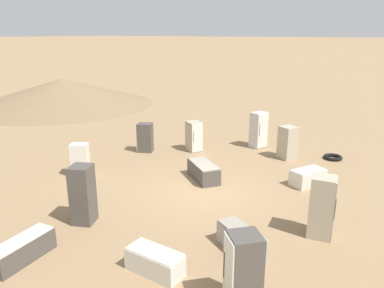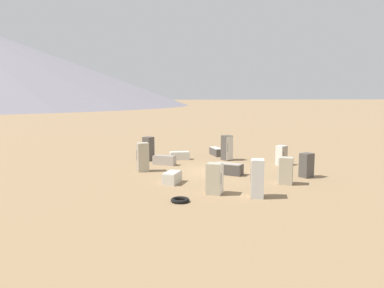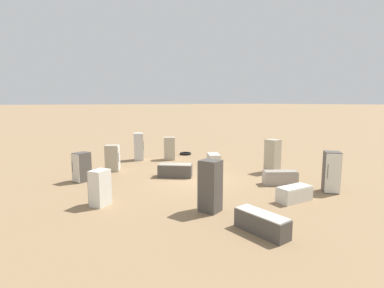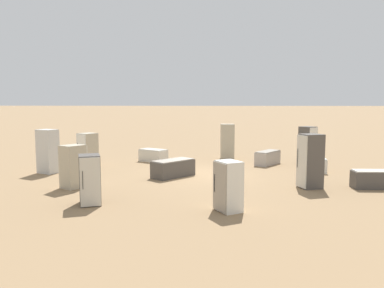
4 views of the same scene
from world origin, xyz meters
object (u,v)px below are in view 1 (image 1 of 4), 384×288
discarded_fridge_2 (308,177)px  discarded_fridge_3 (145,138)px  discarded_fridge_5 (322,207)px  discarded_fridge_9 (194,136)px  discarded_fridge_0 (243,273)px  discarded_fridge_10 (83,194)px  scrap_tire (333,157)px  discarded_fridge_11 (23,250)px  discarded_fridge_6 (241,241)px  discarded_fridge_7 (259,130)px  discarded_fridge_12 (288,143)px  discarded_fridge_8 (203,171)px  discarded_fridge_4 (155,262)px  discarded_fridge_1 (80,160)px

discarded_fridge_2 → discarded_fridge_3: discarded_fridge_3 is taller
discarded_fridge_5 → discarded_fridge_9: size_ratio=1.24×
discarded_fridge_0 → discarded_fridge_10: 6.12m
scrap_tire → discarded_fridge_11: bearing=158.2°
discarded_fridge_10 → scrap_tire: 12.20m
discarded_fridge_0 → discarded_fridge_10: discarded_fridge_10 is taller
discarded_fridge_6 → scrap_tire: size_ratio=1.93×
discarded_fridge_7 → discarded_fridge_12: bearing=83.5°
discarded_fridge_3 → discarded_fridge_11: bearing=174.8°
discarded_fridge_8 → scrap_tire: size_ratio=2.15×
discarded_fridge_6 → discarded_fridge_5: bearing=171.2°
discarded_fridge_0 → discarded_fridge_12: 11.05m
discarded_fridge_9 → scrap_tire: size_ratio=1.73×
discarded_fridge_2 → discarded_fridge_4: (-7.91, 1.76, -0.01)m
discarded_fridge_0 → discarded_fridge_4: 2.53m
discarded_fridge_9 → discarded_fridge_10: bearing=36.5°
discarded_fridge_12 → scrap_tire: bearing=-32.1°
discarded_fridge_4 → scrap_tire: discarded_fridge_4 is taller
discarded_fridge_0 → discarded_fridge_10: bearing=36.3°
discarded_fridge_1 → discarded_fridge_9: bearing=34.3°
discarded_fridge_0 → discarded_fridge_1: bearing=23.3°
discarded_fridge_4 → discarded_fridge_11: (-1.45, 3.36, 0.01)m
discarded_fridge_9 → discarded_fridge_5: bearing=85.5°
discarded_fridge_9 → scrap_tire: 6.97m
discarded_fridge_3 → discarded_fridge_12: discarded_fridge_12 is taller
discarded_fridge_1 → discarded_fridge_6: size_ratio=0.82×
discarded_fridge_1 → discarded_fridge_0: bearing=-55.6°
discarded_fridge_2 → discarded_fridge_5: discarded_fridge_5 is taller
discarded_fridge_10 → discarded_fridge_0: bearing=-31.7°
discarded_fridge_4 → scrap_tire: size_ratio=1.72×
discarded_fridge_1 → discarded_fridge_10: 4.35m
discarded_fridge_1 → discarded_fridge_4: (-3.80, -6.87, -0.40)m
discarded_fridge_1 → discarded_fridge_6: (-1.75, -8.35, -0.37)m
discarded_fridge_1 → discarded_fridge_10: (-2.84, -3.28, 0.26)m
discarded_fridge_1 → discarded_fridge_12: bearing=12.1°
discarded_fridge_11 → scrap_tire: discarded_fridge_11 is taller
discarded_fridge_2 → discarded_fridge_5: (-3.81, -1.40, 0.63)m
discarded_fridge_1 → discarded_fridge_9: (5.59, -2.31, 0.06)m
discarded_fridge_9 → discarded_fridge_10: 8.49m
discarded_fridge_8 → discarded_fridge_12: bearing=-166.9°
discarded_fridge_2 → discarded_fridge_10: size_ratio=0.83×
discarded_fridge_5 → discarded_fridge_7: 9.19m
discarded_fridge_0 → discarded_fridge_3: (7.97, 9.09, -0.18)m
discarded_fridge_4 → discarded_fridge_12: bearing=-177.8°
discarded_fridge_1 → discarded_fridge_7: (7.93, -4.92, 0.24)m
discarded_fridge_12 → discarded_fridge_4: bearing=-150.5°
discarded_fridge_6 → discarded_fridge_11: (-3.50, 4.84, -0.02)m
discarded_fridge_6 → discarded_fridge_7: size_ratio=0.91×
discarded_fridge_3 → scrap_tire: size_ratio=1.68×
discarded_fridge_1 → discarded_fridge_2: bearing=-7.8°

